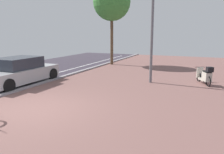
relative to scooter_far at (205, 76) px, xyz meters
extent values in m
cube|color=brown|center=(-0.42, -6.28, -0.47)|extent=(14.40, 40.00, 0.05)
torus|color=black|center=(0.16, -0.35, -0.20)|extent=(0.27, 0.51, 0.53)
torus|color=black|center=(-0.33, 0.73, -0.20)|extent=(0.27, 0.51, 0.53)
cube|color=beige|center=(-0.09, 0.19, -0.23)|extent=(0.53, 0.72, 0.08)
cube|color=beige|center=(0.07, -0.16, -0.01)|extent=(0.49, 0.60, 0.43)
cube|color=black|center=(0.07, -0.16, 0.24)|extent=(0.43, 0.54, 0.06)
cylinder|color=beige|center=(-0.32, 0.71, 0.06)|extent=(0.11, 0.14, 0.53)
cube|color=beige|center=(-0.29, 0.64, 0.04)|extent=(0.32, 0.20, 0.53)
cylinder|color=black|center=(-0.31, 0.68, 0.32)|extent=(0.49, 0.24, 0.03)
cube|color=black|center=(0.18, -0.40, 0.39)|extent=(0.37, 0.37, 0.24)
cube|color=#A6A6A8|center=(-8.62, -3.48, 0.04)|extent=(1.83, 4.10, 0.63)
cube|color=#282D38|center=(-8.62, -3.52, 0.63)|extent=(1.54, 2.16, 0.55)
cylinder|color=black|center=(-9.50, -1.95, -0.13)|extent=(0.20, 0.62, 0.62)
cylinder|color=black|center=(-7.74, -1.95, -0.13)|extent=(0.20, 0.62, 0.62)
cylinder|color=black|center=(-7.74, -5.01, -0.13)|extent=(0.20, 0.62, 0.62)
cylinder|color=slate|center=(-2.62, -0.57, 2.50)|extent=(0.14, 0.14, 5.88)
cylinder|color=brown|center=(-7.15, 4.96, 1.48)|extent=(0.23, 0.23, 3.84)
sphere|color=#408338|center=(-7.15, 4.96, 4.41)|extent=(2.89, 2.89, 2.89)
camera|label=1|loc=(0.15, -12.25, 2.15)|focal=37.36mm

